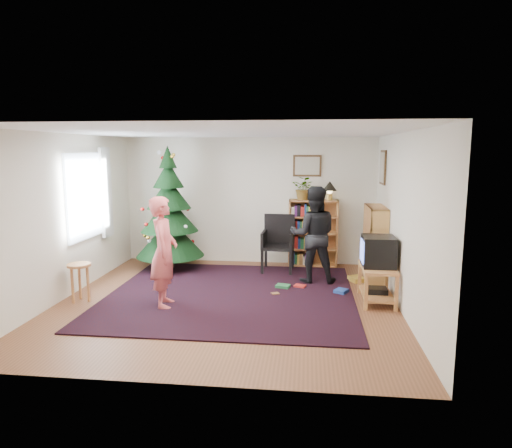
# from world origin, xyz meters

# --- Properties ---
(floor) EXTENTS (5.00, 5.00, 0.00)m
(floor) POSITION_xyz_m (0.00, 0.00, 0.00)
(floor) COLOR brown
(floor) RESTS_ON ground
(ceiling) EXTENTS (5.00, 5.00, 0.00)m
(ceiling) POSITION_xyz_m (0.00, 0.00, 2.50)
(ceiling) COLOR white
(ceiling) RESTS_ON wall_back
(wall_back) EXTENTS (5.00, 0.02, 2.50)m
(wall_back) POSITION_xyz_m (0.00, 2.50, 1.25)
(wall_back) COLOR silver
(wall_back) RESTS_ON floor
(wall_front) EXTENTS (5.00, 0.02, 2.50)m
(wall_front) POSITION_xyz_m (0.00, -2.50, 1.25)
(wall_front) COLOR silver
(wall_front) RESTS_ON floor
(wall_left) EXTENTS (0.02, 5.00, 2.50)m
(wall_left) POSITION_xyz_m (-2.50, 0.00, 1.25)
(wall_left) COLOR silver
(wall_left) RESTS_ON floor
(wall_right) EXTENTS (0.02, 5.00, 2.50)m
(wall_right) POSITION_xyz_m (2.50, 0.00, 1.25)
(wall_right) COLOR silver
(wall_right) RESTS_ON floor
(rug) EXTENTS (3.80, 3.60, 0.02)m
(rug) POSITION_xyz_m (0.00, 0.30, 0.01)
(rug) COLOR black
(rug) RESTS_ON floor
(window_pane) EXTENTS (0.04, 1.20, 1.40)m
(window_pane) POSITION_xyz_m (-2.47, 0.60, 1.50)
(window_pane) COLOR silver
(window_pane) RESTS_ON wall_left
(curtain) EXTENTS (0.06, 0.35, 1.60)m
(curtain) POSITION_xyz_m (-2.43, 1.30, 1.50)
(curtain) COLOR silver
(curtain) RESTS_ON wall_left
(picture_back) EXTENTS (0.55, 0.03, 0.42)m
(picture_back) POSITION_xyz_m (1.15, 2.48, 1.95)
(picture_back) COLOR #4C3319
(picture_back) RESTS_ON wall_back
(picture_right) EXTENTS (0.03, 0.50, 0.60)m
(picture_right) POSITION_xyz_m (2.48, 1.75, 1.95)
(picture_right) COLOR #4C3319
(picture_right) RESTS_ON wall_right
(christmas_tree) EXTENTS (1.29, 1.29, 2.34)m
(christmas_tree) POSITION_xyz_m (-1.43, 1.80, 0.97)
(christmas_tree) COLOR #3F2816
(christmas_tree) RESTS_ON rug
(bookshelf_back) EXTENTS (0.95, 0.30, 1.30)m
(bookshelf_back) POSITION_xyz_m (1.29, 2.34, 0.66)
(bookshelf_back) COLOR #B98542
(bookshelf_back) RESTS_ON floor
(bookshelf_right) EXTENTS (0.30, 0.95, 1.30)m
(bookshelf_right) POSITION_xyz_m (2.34, 1.42, 0.66)
(bookshelf_right) COLOR #B98542
(bookshelf_right) RESTS_ON floor
(tv_stand) EXTENTS (0.48, 0.86, 0.55)m
(tv_stand) POSITION_xyz_m (2.22, 0.23, 0.32)
(tv_stand) COLOR #B98542
(tv_stand) RESTS_ON floor
(crt_tv) EXTENTS (0.47, 0.51, 0.45)m
(crt_tv) POSITION_xyz_m (2.22, 0.23, 0.77)
(crt_tv) COLOR black
(crt_tv) RESTS_ON tv_stand
(armchair) EXTENTS (0.60, 0.60, 1.05)m
(armchair) POSITION_xyz_m (0.63, 1.90, 0.57)
(armchair) COLOR black
(armchair) RESTS_ON rug
(stool) EXTENTS (0.35, 0.35, 0.58)m
(stool) POSITION_xyz_m (-2.20, -0.24, 0.45)
(stool) COLOR #B98542
(stool) RESTS_ON floor
(person_standing) EXTENTS (0.48, 0.64, 1.61)m
(person_standing) POSITION_xyz_m (-0.87, -0.32, 0.80)
(person_standing) COLOR #D05353
(person_standing) RESTS_ON rug
(person_by_chair) EXTENTS (0.82, 0.65, 1.65)m
(person_by_chair) POSITION_xyz_m (1.28, 1.18, 0.83)
(person_by_chair) COLOR black
(person_by_chair) RESTS_ON rug
(potted_plant) EXTENTS (0.50, 0.47, 0.45)m
(potted_plant) POSITION_xyz_m (1.09, 2.34, 1.52)
(potted_plant) COLOR gray
(potted_plant) RESTS_ON bookshelf_back
(table_lamp) EXTENTS (0.27, 0.27, 0.36)m
(table_lamp) POSITION_xyz_m (1.59, 2.34, 1.55)
(table_lamp) COLOR #A57F33
(table_lamp) RESTS_ON bookshelf_back
(floor_clutter) EXTENTS (1.55, 1.11, 0.08)m
(floor_clutter) POSITION_xyz_m (1.26, 0.75, 0.04)
(floor_clutter) COLOR #A51E19
(floor_clutter) RESTS_ON rug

